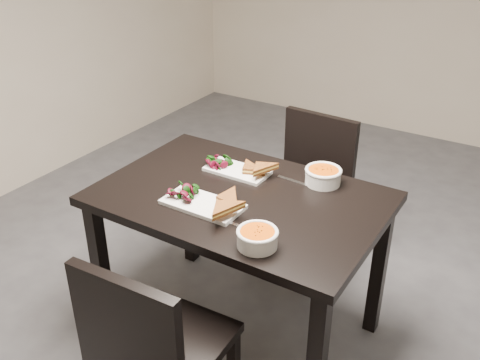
{
  "coord_description": "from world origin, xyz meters",
  "views": [
    {
      "loc": [
        0.66,
        -2.05,
        1.88
      ],
      "look_at": [
        -0.39,
        -0.37,
        0.82
      ],
      "focal_mm": 40.32,
      "sensor_mm": 36.0,
      "label": 1
    }
  ],
  "objects_px": {
    "chair_far": "(308,184)",
    "plate_far": "(237,171)",
    "soup_bowl_far": "(323,175)",
    "table": "(240,214)",
    "plate_near": "(203,204)",
    "soup_bowl_near": "(257,237)",
    "chair_near": "(152,345)"
  },
  "relations": [
    {
      "from": "soup_bowl_near",
      "to": "plate_far",
      "type": "bearing_deg",
      "value": 129.23
    },
    {
      "from": "chair_near",
      "to": "soup_bowl_near",
      "type": "distance_m",
      "value": 0.53
    },
    {
      "from": "soup_bowl_near",
      "to": "plate_far",
      "type": "distance_m",
      "value": 0.59
    },
    {
      "from": "chair_far",
      "to": "plate_far",
      "type": "bearing_deg",
      "value": -100.33
    },
    {
      "from": "plate_far",
      "to": "table",
      "type": "bearing_deg",
      "value": -54.58
    },
    {
      "from": "table",
      "to": "soup_bowl_near",
      "type": "height_order",
      "value": "soup_bowl_near"
    },
    {
      "from": "table",
      "to": "plate_near",
      "type": "bearing_deg",
      "value": -116.06
    },
    {
      "from": "chair_far",
      "to": "soup_bowl_far",
      "type": "distance_m",
      "value": 0.57
    },
    {
      "from": "chair_near",
      "to": "soup_bowl_far",
      "type": "height_order",
      "value": "chair_near"
    },
    {
      "from": "table",
      "to": "plate_far",
      "type": "height_order",
      "value": "plate_far"
    },
    {
      "from": "chair_near",
      "to": "plate_far",
      "type": "relative_size",
      "value": 2.9
    },
    {
      "from": "plate_near",
      "to": "plate_far",
      "type": "relative_size",
      "value": 1.14
    },
    {
      "from": "table",
      "to": "soup_bowl_far",
      "type": "xyz_separation_m",
      "value": [
        0.26,
        0.28,
        0.14
      ]
    },
    {
      "from": "chair_near",
      "to": "soup_bowl_far",
      "type": "bearing_deg",
      "value": 75.33
    },
    {
      "from": "soup_bowl_near",
      "to": "table",
      "type": "bearing_deg",
      "value": 131.3
    },
    {
      "from": "chair_near",
      "to": "plate_near",
      "type": "distance_m",
      "value": 0.59
    },
    {
      "from": "soup_bowl_near",
      "to": "soup_bowl_far",
      "type": "bearing_deg",
      "value": 89.73
    },
    {
      "from": "plate_near",
      "to": "soup_bowl_far",
      "type": "distance_m",
      "value": 0.55
    },
    {
      "from": "plate_far",
      "to": "soup_bowl_far",
      "type": "height_order",
      "value": "soup_bowl_far"
    },
    {
      "from": "chair_far",
      "to": "plate_far",
      "type": "height_order",
      "value": "chair_far"
    },
    {
      "from": "table",
      "to": "plate_near",
      "type": "height_order",
      "value": "plate_near"
    },
    {
      "from": "table",
      "to": "chair_far",
      "type": "height_order",
      "value": "chair_far"
    },
    {
      "from": "soup_bowl_far",
      "to": "chair_far",
      "type": "bearing_deg",
      "value": 121.28
    },
    {
      "from": "soup_bowl_near",
      "to": "chair_near",
      "type": "bearing_deg",
      "value": -117.22
    },
    {
      "from": "chair_far",
      "to": "plate_near",
      "type": "bearing_deg",
      "value": -92.48
    },
    {
      "from": "soup_bowl_near",
      "to": "soup_bowl_far",
      "type": "relative_size",
      "value": 0.95
    },
    {
      "from": "chair_near",
      "to": "table",
      "type": "bearing_deg",
      "value": 91.95
    },
    {
      "from": "chair_near",
      "to": "plate_far",
      "type": "height_order",
      "value": "chair_near"
    },
    {
      "from": "table",
      "to": "plate_near",
      "type": "distance_m",
      "value": 0.21
    },
    {
      "from": "plate_far",
      "to": "soup_bowl_far",
      "type": "distance_m",
      "value": 0.39
    },
    {
      "from": "chair_near",
      "to": "soup_bowl_far",
      "type": "xyz_separation_m",
      "value": [
        0.2,
        0.95,
        0.31
      ]
    },
    {
      "from": "plate_near",
      "to": "soup_bowl_near",
      "type": "relative_size",
      "value": 2.17
    }
  ]
}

